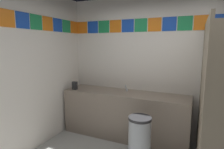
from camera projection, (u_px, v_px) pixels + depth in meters
name	position (u px, v px, depth m)	size (l,w,h in m)	color
wall_back	(168.00, 68.00, 3.44)	(3.84, 0.09, 2.64)	silver
wall_side	(10.00, 74.00, 2.69)	(0.09, 3.35, 2.64)	silver
vanity_counter	(125.00, 114.00, 3.56)	(2.33, 0.60, 0.86)	gray
faucet_center	(126.00, 89.00, 3.56)	(0.04, 0.10, 0.14)	silver
soap_dispenser	(75.00, 86.00, 3.72)	(0.09, 0.09, 0.16)	black
stall_divider	(218.00, 106.00, 2.22)	(0.92, 1.54, 2.06)	#726651
trash_bin	(139.00, 140.00, 2.75)	(0.34, 0.34, 0.71)	#999EA3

